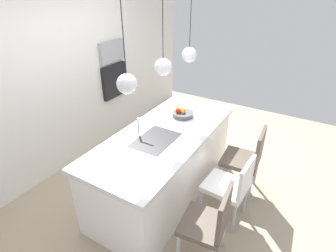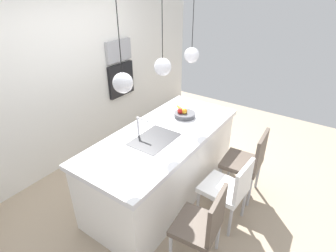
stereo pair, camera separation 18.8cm
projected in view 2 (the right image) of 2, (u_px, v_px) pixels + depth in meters
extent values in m
plane|color=tan|center=(164.00, 190.00, 3.65)|extent=(6.60, 6.60, 0.00)
cube|color=silver|center=(70.00, 77.00, 3.85)|extent=(6.00, 0.10, 2.60)
cube|color=white|center=(164.00, 165.00, 3.45)|extent=(2.16, 0.91, 0.85)
cube|color=white|center=(163.00, 135.00, 3.23)|extent=(2.22, 0.97, 0.06)
cube|color=#2D2D30|center=(154.00, 140.00, 3.09)|extent=(0.56, 0.40, 0.02)
cylinder|color=silver|center=(138.00, 125.00, 3.15)|extent=(0.02, 0.02, 0.22)
cylinder|color=silver|center=(143.00, 120.00, 3.06)|extent=(0.02, 0.16, 0.02)
cylinder|color=#4C4C51|center=(185.00, 115.00, 3.58)|extent=(0.28, 0.28, 0.06)
sphere|color=red|center=(180.00, 111.00, 3.54)|extent=(0.08, 0.08, 0.08)
sphere|color=#B22D1E|center=(181.00, 111.00, 3.56)|extent=(0.07, 0.07, 0.07)
sphere|color=orange|center=(184.00, 111.00, 3.54)|extent=(0.08, 0.08, 0.08)
ellipsoid|color=yellow|center=(181.00, 109.00, 3.55)|extent=(0.09, 0.19, 0.10)
cube|color=#9E9EA3|center=(118.00, 51.00, 4.39)|extent=(0.54, 0.08, 0.34)
cube|color=black|center=(121.00, 80.00, 4.63)|extent=(0.56, 0.08, 0.56)
cube|color=brown|center=(196.00, 226.00, 2.59)|extent=(0.48, 0.46, 0.06)
cube|color=brown|center=(217.00, 215.00, 2.39)|extent=(0.42, 0.08, 0.43)
cylinder|color=#B2B2B7|center=(187.00, 222.00, 2.92)|extent=(0.04, 0.04, 0.40)
cylinder|color=#B2B2B7|center=(171.00, 249.00, 2.63)|extent=(0.04, 0.04, 0.40)
cylinder|color=#B2B2B7|center=(218.00, 235.00, 2.77)|extent=(0.04, 0.04, 0.40)
cube|color=white|center=(223.00, 189.00, 3.03)|extent=(0.45, 0.50, 0.06)
cube|color=white|center=(243.00, 181.00, 2.81)|extent=(0.40, 0.06, 0.38)
cylinder|color=#B2B2B7|center=(213.00, 188.00, 3.39)|extent=(0.04, 0.04, 0.41)
cylinder|color=#B2B2B7|center=(198.00, 205.00, 3.13)|extent=(0.04, 0.04, 0.41)
cylinder|color=#B2B2B7|center=(244.00, 203.00, 3.16)|extent=(0.04, 0.04, 0.41)
cylinder|color=#B2B2B7|center=(230.00, 222.00, 2.91)|extent=(0.04, 0.04, 0.41)
cube|color=brown|center=(241.00, 162.00, 3.43)|extent=(0.48, 0.48, 0.06)
cube|color=brown|center=(261.00, 151.00, 3.21)|extent=(0.43, 0.07, 0.44)
cylinder|color=#B2B2B7|center=(230.00, 165.00, 3.78)|extent=(0.04, 0.04, 0.44)
cylinder|color=#B2B2B7|center=(219.00, 181.00, 3.49)|extent=(0.04, 0.04, 0.44)
cylinder|color=#B2B2B7|center=(258.00, 175.00, 3.60)|extent=(0.04, 0.04, 0.44)
cylinder|color=#B2B2B7|center=(249.00, 192.00, 3.31)|extent=(0.04, 0.04, 0.44)
sphere|color=silver|center=(123.00, 83.00, 2.38)|extent=(0.19, 0.19, 0.19)
cylinder|color=black|center=(119.00, 37.00, 2.19)|extent=(0.01, 0.01, 0.60)
sphere|color=silver|center=(163.00, 67.00, 2.82)|extent=(0.19, 0.19, 0.19)
cylinder|color=black|center=(162.00, 28.00, 2.64)|extent=(0.01, 0.01, 0.60)
sphere|color=silver|center=(192.00, 55.00, 3.27)|extent=(0.19, 0.19, 0.19)
cylinder|color=black|center=(193.00, 21.00, 3.08)|extent=(0.01, 0.01, 0.60)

